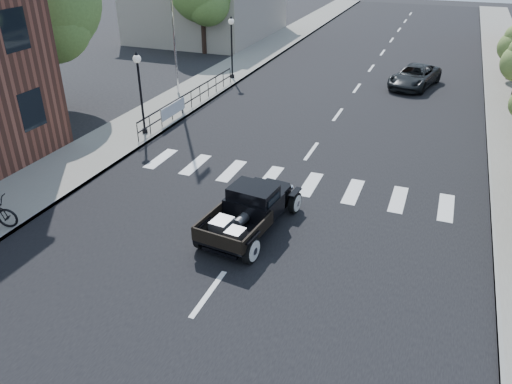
% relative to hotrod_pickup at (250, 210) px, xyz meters
% --- Properties ---
extents(ground, '(120.00, 120.00, 0.00)m').
position_rel_hotrod_pickup_xyz_m(ground, '(0.13, -0.30, -0.75)').
color(ground, black).
rests_on(ground, ground).
extents(road, '(14.00, 80.00, 0.02)m').
position_rel_hotrod_pickup_xyz_m(road, '(0.13, 14.70, -0.74)').
color(road, black).
rests_on(road, ground).
extents(road_markings, '(12.00, 60.00, 0.06)m').
position_rel_hotrod_pickup_xyz_m(road_markings, '(0.13, 9.70, -0.75)').
color(road_markings, silver).
rests_on(road_markings, ground).
extents(sidewalk_left, '(3.00, 80.00, 0.15)m').
position_rel_hotrod_pickup_xyz_m(sidewalk_left, '(-8.37, 14.70, -0.67)').
color(sidewalk_left, gray).
rests_on(sidewalk_left, ground).
extents(low_building_left, '(10.00, 12.00, 5.00)m').
position_rel_hotrod_pickup_xyz_m(low_building_left, '(-14.87, 27.70, 1.75)').
color(low_building_left, '#ACA290').
rests_on(low_building_left, ground).
extents(railing, '(0.08, 10.00, 1.00)m').
position_rel_hotrod_pickup_xyz_m(railing, '(-7.17, 9.70, -0.10)').
color(railing, black).
rests_on(railing, sidewalk_left).
extents(banner, '(0.04, 2.20, 0.60)m').
position_rel_hotrod_pickup_xyz_m(banner, '(-7.09, 7.70, -0.30)').
color(banner, silver).
rests_on(banner, sidewalk_left).
extents(lamp_post_b, '(0.36, 0.36, 3.67)m').
position_rel_hotrod_pickup_xyz_m(lamp_post_b, '(-7.47, 5.70, 1.24)').
color(lamp_post_b, black).
rests_on(lamp_post_b, sidewalk_left).
extents(lamp_post_c, '(0.36, 0.36, 3.67)m').
position_rel_hotrod_pickup_xyz_m(lamp_post_c, '(-7.47, 15.70, 1.24)').
color(lamp_post_c, black).
rests_on(lamp_post_c, sidewalk_left).
extents(big_tree_near, '(5.62, 5.62, 8.25)m').
position_rel_hotrod_pickup_xyz_m(big_tree_near, '(-13.87, 7.70, 3.38)').
color(big_tree_near, '#507331').
rests_on(big_tree_near, ground).
extents(big_tree_far, '(4.71, 4.71, 6.92)m').
position_rel_hotrod_pickup_xyz_m(big_tree_far, '(-12.37, 21.70, 2.72)').
color(big_tree_far, '#507331').
rests_on(big_tree_far, ground).
extents(small_tree_e, '(1.88, 1.88, 3.13)m').
position_rel_hotrod_pickup_xyz_m(small_tree_e, '(8.43, 21.53, 0.97)').
color(small_tree_e, olive).
rests_on(small_tree_e, sidewalk_right).
extents(hotrod_pickup, '(2.48, 4.50, 1.49)m').
position_rel_hotrod_pickup_xyz_m(hotrod_pickup, '(0.00, 0.00, 0.00)').
color(hotrod_pickup, black).
rests_on(hotrod_pickup, ground).
extents(second_car, '(3.05, 4.83, 1.24)m').
position_rel_hotrod_pickup_xyz_m(second_car, '(3.20, 18.25, -0.12)').
color(second_car, black).
rests_on(second_car, ground).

